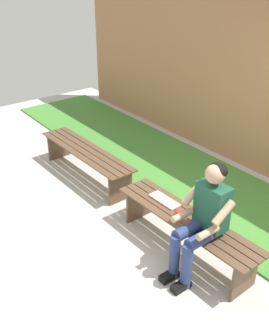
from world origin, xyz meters
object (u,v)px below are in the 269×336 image
Objects in this scene: bench_far at (86,156)px; apple at (178,214)px; book_open at (164,200)px; bench_near at (186,225)px; person_seated at (203,217)px.

apple is (-2.07, 0.06, 0.14)m from bench_far.
book_open is (-1.75, -0.02, 0.12)m from bench_far.
person_seated reaches higher than bench_near.
bench_near is 0.48m from person_seated.
bench_far is (2.15, 0.00, 0.00)m from bench_near.
bench_near is 2.15m from bench_far.
bench_near is 0.41m from book_open.
bench_far is 2.08m from apple.
bench_far is 4.72× the size of book_open.
person_seated reaches higher than apple.
bench_near is 0.17m from apple.
person_seated is at bearing 168.71° from book_open.
book_open is (0.40, -0.02, 0.12)m from bench_near.
book_open is at bearing -14.57° from apple.
apple is 0.18× the size of book_open.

